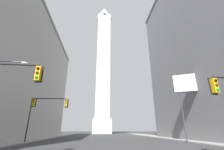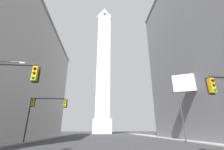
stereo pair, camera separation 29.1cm
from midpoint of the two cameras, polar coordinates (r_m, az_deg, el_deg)
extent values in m
cube|color=gray|center=(30.63, -31.30, -20.61)|extent=(5.00, 89.51, 0.15)
cube|color=gray|center=(32.12, 26.36, -21.24)|extent=(5.00, 89.51, 0.15)
cube|color=silver|center=(75.69, -3.99, -18.93)|extent=(8.87, 8.87, 6.64)
cube|color=white|center=(83.49, -3.43, 4.88)|extent=(7.09, 7.09, 60.80)
pyramid|color=white|center=(102.80, -3.01, 22.48)|extent=(7.09, 7.09, 7.80)
cube|color=#E5B20F|center=(13.43, 33.97, -3.39)|extent=(0.37, 0.37, 1.10)
cube|color=black|center=(13.55, 33.47, -3.62)|extent=(0.58, 0.08, 1.32)
sphere|color=#410907|center=(13.38, 34.22, -1.75)|extent=(0.22, 0.22, 0.22)
sphere|color=#483506|center=(13.29, 34.51, -3.14)|extent=(0.22, 0.22, 0.22)
sphere|color=green|center=(13.22, 34.80, -4.55)|extent=(0.22, 0.22, 0.22)
cylinder|color=black|center=(26.02, -29.44, -14.49)|extent=(0.18, 0.18, 6.41)
cylinder|color=#262626|center=(26.03, -30.70, -21.33)|extent=(0.40, 0.40, 0.10)
cube|color=#E5B20F|center=(26.16, -27.92, -9.17)|extent=(0.37, 0.37, 1.10)
cube|color=black|center=(26.32, -27.74, -9.25)|extent=(0.58, 0.08, 1.32)
sphere|color=#410907|center=(26.05, -27.98, -8.35)|extent=(0.22, 0.22, 0.22)
sphere|color=#483506|center=(26.00, -28.10, -9.08)|extent=(0.22, 0.22, 0.22)
sphere|color=green|center=(25.95, -28.22, -9.81)|extent=(0.22, 0.22, 0.22)
cylinder|color=black|center=(25.47, -22.91, -8.29)|extent=(5.16, 0.14, 0.14)
sphere|color=black|center=(26.37, -28.29, -7.84)|extent=(0.18, 0.18, 0.18)
cube|color=#E5B20F|center=(24.69, -17.33, -10.22)|extent=(0.37, 0.37, 1.10)
cube|color=black|center=(24.86, -17.22, -10.29)|extent=(0.58, 0.08, 1.32)
sphere|color=#410907|center=(24.57, -17.37, -9.36)|extent=(0.22, 0.22, 0.22)
sphere|color=#483506|center=(24.51, -17.45, -10.14)|extent=(0.22, 0.22, 0.22)
sphere|color=green|center=(24.46, -17.54, -10.92)|extent=(0.22, 0.22, 0.22)
cylinder|color=black|center=(13.86, -36.96, 3.39)|extent=(5.45, 0.14, 0.14)
cube|color=#E5B20F|center=(12.39, -26.89, 0.50)|extent=(0.35, 0.35, 1.10)
cube|color=black|center=(12.55, -26.59, 0.21)|extent=(0.58, 0.05, 1.32)
sphere|color=#410907|center=(12.34, -26.98, 2.29)|extent=(0.22, 0.22, 0.22)
sphere|color=#483506|center=(12.23, -27.22, 0.81)|extent=(0.22, 0.22, 0.22)
sphere|color=green|center=(12.13, -27.48, -0.69)|extent=(0.22, 0.22, 0.22)
cylinder|color=slate|center=(17.86, -34.32, 4.21)|extent=(2.49, 0.12, 0.12)
ellipsoid|color=silver|center=(17.24, -30.79, 3.86)|extent=(0.64, 0.36, 0.26)
cylinder|color=#3F3F42|center=(26.74, 25.20, -13.89)|extent=(0.18, 0.18, 7.64)
cylinder|color=#3F3F42|center=(27.24, 32.53, -12.77)|extent=(0.18, 0.18, 7.64)
cube|color=silver|center=(27.85, 27.09, -2.57)|extent=(4.56, 2.28, 2.95)
cube|color=black|center=(27.85, 27.09, -2.57)|extent=(4.73, 2.27, 3.19)
camera|label=1|loc=(0.15, -90.13, 0.05)|focal=24.00mm
camera|label=2|loc=(0.15, 89.87, -0.05)|focal=24.00mm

